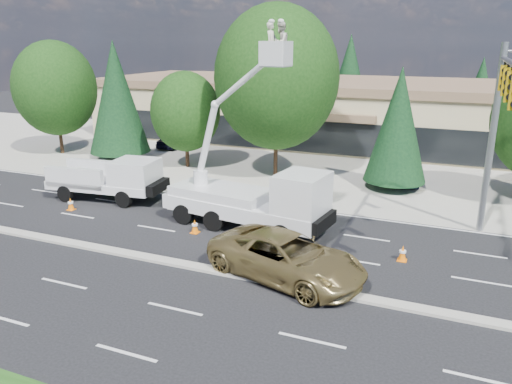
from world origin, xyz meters
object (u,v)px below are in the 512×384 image
at_px(signal_mast, 499,114).
at_px(minivan, 287,257).
at_px(utility_pickup, 112,183).
at_px(bucket_truck, 256,190).

distance_m(signal_mast, minivan, 10.96).
xyz_separation_m(utility_pickup, minivan, (12.82, -5.65, -0.13)).
height_order(signal_mast, minivan, signal_mast).
xyz_separation_m(signal_mast, bucket_truck, (-10.37, -2.04, -3.98)).
bearing_deg(signal_mast, utility_pickup, -177.74).
xyz_separation_m(bucket_truck, minivan, (3.16, -4.41, -1.18)).
bearing_deg(utility_pickup, minivan, -30.26).
bearing_deg(signal_mast, bucket_truck, -168.89).
bearing_deg(utility_pickup, signal_mast, -4.21).
relative_size(utility_pickup, bucket_truck, 0.68).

